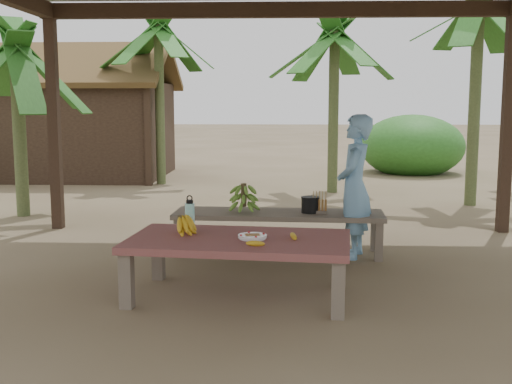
{
  "coord_description": "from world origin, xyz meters",
  "views": [
    {
      "loc": [
        0.06,
        -5.66,
        1.61
      ],
      "look_at": [
        -0.17,
        0.04,
        0.8
      ],
      "focal_mm": 45.0,
      "sensor_mm": 36.0,
      "label": 1
    }
  ],
  "objects_px": {
    "ripe_banana_bunch": "(180,224)",
    "plate": "(252,237)",
    "woman": "(354,187)",
    "cooking_pot": "(310,205)",
    "bench": "(279,217)",
    "work_table": "(239,246)",
    "water_flask": "(190,216)"
  },
  "relations": [
    {
      "from": "bench",
      "to": "plate",
      "type": "xyz_separation_m",
      "value": [
        -0.2,
        -1.57,
        0.12
      ]
    },
    {
      "from": "work_table",
      "to": "ripe_banana_bunch",
      "type": "height_order",
      "value": "ripe_banana_bunch"
    },
    {
      "from": "ripe_banana_bunch",
      "to": "water_flask",
      "type": "distance_m",
      "value": 0.16
    },
    {
      "from": "bench",
      "to": "plate",
      "type": "distance_m",
      "value": 1.58
    },
    {
      "from": "ripe_banana_bunch",
      "to": "plate",
      "type": "distance_m",
      "value": 0.66
    },
    {
      "from": "bench",
      "to": "cooking_pot",
      "type": "distance_m",
      "value": 0.36
    },
    {
      "from": "bench",
      "to": "plate",
      "type": "relative_size",
      "value": 9.42
    },
    {
      "from": "work_table",
      "to": "cooking_pot",
      "type": "relative_size",
      "value": 9.98
    },
    {
      "from": "ripe_banana_bunch",
      "to": "woman",
      "type": "xyz_separation_m",
      "value": [
        1.61,
        1.27,
        0.16
      ]
    },
    {
      "from": "water_flask",
      "to": "woman",
      "type": "distance_m",
      "value": 1.91
    },
    {
      "from": "bench",
      "to": "woman",
      "type": "bearing_deg",
      "value": -5.27
    },
    {
      "from": "bench",
      "to": "ripe_banana_bunch",
      "type": "xyz_separation_m",
      "value": [
        -0.83,
        -1.38,
        0.19
      ]
    },
    {
      "from": "water_flask",
      "to": "cooking_pot",
      "type": "distance_m",
      "value": 1.64
    },
    {
      "from": "bench",
      "to": "work_table",
      "type": "bearing_deg",
      "value": -98.89
    },
    {
      "from": "plate",
      "to": "woman",
      "type": "relative_size",
      "value": 0.16
    },
    {
      "from": "work_table",
      "to": "woman",
      "type": "xyz_separation_m",
      "value": [
        1.09,
        1.42,
        0.3
      ]
    },
    {
      "from": "ripe_banana_bunch",
      "to": "water_flask",
      "type": "height_order",
      "value": "water_flask"
    },
    {
      "from": "plate",
      "to": "cooking_pot",
      "type": "xyz_separation_m",
      "value": [
        0.54,
        1.55,
        0.01
      ]
    },
    {
      "from": "plate",
      "to": "water_flask",
      "type": "distance_m",
      "value": 0.65
    },
    {
      "from": "ripe_banana_bunch",
      "to": "woman",
      "type": "distance_m",
      "value": 2.05
    },
    {
      "from": "work_table",
      "to": "woman",
      "type": "distance_m",
      "value": 1.82
    },
    {
      "from": "bench",
      "to": "ripe_banana_bunch",
      "type": "distance_m",
      "value": 1.62
    },
    {
      "from": "plate",
      "to": "work_table",
      "type": "bearing_deg",
      "value": 162.56
    },
    {
      "from": "water_flask",
      "to": "woman",
      "type": "xyz_separation_m",
      "value": [
        1.54,
        1.13,
        0.11
      ]
    },
    {
      "from": "woman",
      "to": "ripe_banana_bunch",
      "type": "bearing_deg",
      "value": -37.55
    },
    {
      "from": "woman",
      "to": "work_table",
      "type": "bearing_deg",
      "value": -23.31
    },
    {
      "from": "work_table",
      "to": "plate",
      "type": "distance_m",
      "value": 0.14
    },
    {
      "from": "ripe_banana_bunch",
      "to": "cooking_pot",
      "type": "xyz_separation_m",
      "value": [
        1.16,
        1.35,
        -0.05
      ]
    },
    {
      "from": "bench",
      "to": "cooking_pot",
      "type": "relative_size",
      "value": 11.72
    },
    {
      "from": "water_flask",
      "to": "cooking_pot",
      "type": "bearing_deg",
      "value": 48.11
    },
    {
      "from": "woman",
      "to": "bench",
      "type": "bearing_deg",
      "value": -83.72
    },
    {
      "from": "cooking_pot",
      "to": "bench",
      "type": "bearing_deg",
      "value": 176.5
    }
  ]
}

